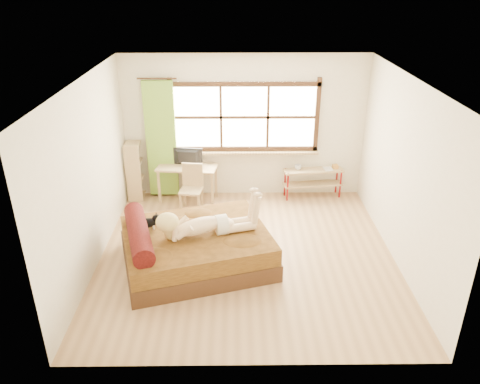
{
  "coord_description": "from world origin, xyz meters",
  "views": [
    {
      "loc": [
        -0.17,
        -6.14,
        3.99
      ],
      "look_at": [
        -0.1,
        0.2,
        0.99
      ],
      "focal_mm": 35.0,
      "sensor_mm": 36.0,
      "label": 1
    }
  ],
  "objects_px": {
    "chair": "(192,185)",
    "kitten": "(147,222)",
    "woman": "(205,215)",
    "desk": "(187,171)",
    "bookshelf": "(135,170)",
    "bed": "(193,247)",
    "pipe_shelf": "(314,177)"
  },
  "relations": [
    {
      "from": "bookshelf",
      "to": "pipe_shelf",
      "type": "bearing_deg",
      "value": -2.58
    },
    {
      "from": "woman",
      "to": "pipe_shelf",
      "type": "height_order",
      "value": "woman"
    },
    {
      "from": "desk",
      "to": "chair",
      "type": "xyz_separation_m",
      "value": [
        0.11,
        -0.37,
        -0.12
      ]
    },
    {
      "from": "desk",
      "to": "kitten",
      "type": "bearing_deg",
      "value": -93.04
    },
    {
      "from": "kitten",
      "to": "chair",
      "type": "xyz_separation_m",
      "value": [
        0.51,
        1.68,
        -0.17
      ]
    },
    {
      "from": "desk",
      "to": "bookshelf",
      "type": "relative_size",
      "value": 1.03
    },
    {
      "from": "woman",
      "to": "desk",
      "type": "xyz_separation_m",
      "value": [
        -0.47,
        2.2,
        -0.24
      ]
    },
    {
      "from": "desk",
      "to": "bookshelf",
      "type": "xyz_separation_m",
      "value": [
        -1.0,
        0.13,
        -0.03
      ]
    },
    {
      "from": "woman",
      "to": "pipe_shelf",
      "type": "relative_size",
      "value": 1.27
    },
    {
      "from": "woman",
      "to": "chair",
      "type": "height_order",
      "value": "woman"
    },
    {
      "from": "bed",
      "to": "pipe_shelf",
      "type": "xyz_separation_m",
      "value": [
        2.13,
        2.29,
        0.13
      ]
    },
    {
      "from": "desk",
      "to": "pipe_shelf",
      "type": "xyz_separation_m",
      "value": [
        2.41,
        0.12,
        -0.18
      ]
    },
    {
      "from": "kitten",
      "to": "chair",
      "type": "distance_m",
      "value": 1.77
    },
    {
      "from": "chair",
      "to": "kitten",
      "type": "bearing_deg",
      "value": -98.91
    },
    {
      "from": "bed",
      "to": "chair",
      "type": "distance_m",
      "value": 1.81
    },
    {
      "from": "pipe_shelf",
      "to": "desk",
      "type": "bearing_deg",
      "value": 175.62
    },
    {
      "from": "woman",
      "to": "chair",
      "type": "bearing_deg",
      "value": 84.83
    },
    {
      "from": "woman",
      "to": "pipe_shelf",
      "type": "bearing_deg",
      "value": 33.91
    },
    {
      "from": "kitten",
      "to": "pipe_shelf",
      "type": "bearing_deg",
      "value": 21.47
    },
    {
      "from": "bed",
      "to": "chair",
      "type": "relative_size",
      "value": 2.88
    },
    {
      "from": "chair",
      "to": "bookshelf",
      "type": "bearing_deg",
      "value": 163.58
    },
    {
      "from": "woman",
      "to": "chair",
      "type": "relative_size",
      "value": 1.7
    },
    {
      "from": "bed",
      "to": "kitten",
      "type": "xyz_separation_m",
      "value": [
        -0.67,
        0.11,
        0.37
      ]
    },
    {
      "from": "kitten",
      "to": "bookshelf",
      "type": "bearing_deg",
      "value": 89.17
    },
    {
      "from": "woman",
      "to": "kitten",
      "type": "relative_size",
      "value": 4.67
    },
    {
      "from": "woman",
      "to": "bed",
      "type": "bearing_deg",
      "value": 153.66
    },
    {
      "from": "kitten",
      "to": "chair",
      "type": "bearing_deg",
      "value": 56.84
    },
    {
      "from": "chair",
      "to": "pipe_shelf",
      "type": "height_order",
      "value": "chair"
    },
    {
      "from": "pipe_shelf",
      "to": "chair",
      "type": "bearing_deg",
      "value": -175.15
    },
    {
      "from": "chair",
      "to": "bookshelf",
      "type": "height_order",
      "value": "bookshelf"
    },
    {
      "from": "bed",
      "to": "woman",
      "type": "relative_size",
      "value": 1.69
    },
    {
      "from": "kitten",
      "to": "pipe_shelf",
      "type": "xyz_separation_m",
      "value": [
        2.8,
        2.17,
        -0.24
      ]
    }
  ]
}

